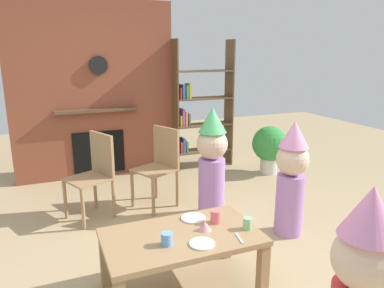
% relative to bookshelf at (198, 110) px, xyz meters
% --- Properties ---
extents(ground_plane, '(12.00, 12.00, 0.00)m').
position_rel_bookshelf_xyz_m(ground_plane, '(-1.07, -2.40, -0.88)').
color(ground_plane, tan).
extents(brick_fireplace_feature, '(2.20, 0.28, 2.40)m').
position_rel_bookshelf_xyz_m(brick_fireplace_feature, '(-1.47, 0.20, 0.32)').
color(brick_fireplace_feature, brown).
rests_on(brick_fireplace_feature, ground_plane).
extents(bookshelf, '(0.90, 0.28, 1.90)m').
position_rel_bookshelf_xyz_m(bookshelf, '(0.00, 0.00, 0.00)').
color(bookshelf, brown).
rests_on(bookshelf, ground_plane).
extents(coffee_table, '(1.12, 0.65, 0.45)m').
position_rel_bookshelf_xyz_m(coffee_table, '(-1.29, -2.72, -0.49)').
color(coffee_table, '#9E7A51').
rests_on(coffee_table, ground_plane).
extents(paper_cup_near_left, '(0.07, 0.07, 0.09)m').
position_rel_bookshelf_xyz_m(paper_cup_near_left, '(-0.81, -2.83, -0.38)').
color(paper_cup_near_left, '#8CD18C').
rests_on(paper_cup_near_left, coffee_table).
extents(paper_cup_near_right, '(0.08, 0.08, 0.09)m').
position_rel_bookshelf_xyz_m(paper_cup_near_right, '(-1.44, -2.82, -0.38)').
color(paper_cup_near_right, '#669EE0').
rests_on(paper_cup_near_right, coffee_table).
extents(paper_cup_center, '(0.08, 0.08, 0.10)m').
position_rel_bookshelf_xyz_m(paper_cup_center, '(-0.99, -2.64, -0.37)').
color(paper_cup_center, '#E5666B').
rests_on(paper_cup_center, coffee_table).
extents(paper_plate_front, '(0.19, 0.19, 0.01)m').
position_rel_bookshelf_xyz_m(paper_plate_front, '(-1.12, -2.52, -0.42)').
color(paper_plate_front, white).
rests_on(paper_plate_front, coffee_table).
extents(paper_plate_rear, '(0.17, 0.17, 0.01)m').
position_rel_bookshelf_xyz_m(paper_plate_rear, '(-1.21, -2.90, -0.42)').
color(paper_plate_rear, white).
rests_on(paper_plate_rear, coffee_table).
extents(birthday_cake_slice, '(0.10, 0.10, 0.07)m').
position_rel_bookshelf_xyz_m(birthday_cake_slice, '(-1.11, -2.72, -0.39)').
color(birthday_cake_slice, pink).
rests_on(birthday_cake_slice, coffee_table).
extents(table_fork, '(0.04, 0.15, 0.01)m').
position_rel_bookshelf_xyz_m(table_fork, '(-0.94, -2.93, -0.42)').
color(table_fork, silver).
rests_on(table_fork, coffee_table).
extents(child_in_pink, '(0.31, 0.31, 1.11)m').
position_rel_bookshelf_xyz_m(child_in_pink, '(-0.02, -2.29, -0.29)').
color(child_in_pink, '#B27FCC').
rests_on(child_in_pink, ground_plane).
extents(child_by_the_chairs, '(0.33, 0.33, 1.18)m').
position_rel_bookshelf_xyz_m(child_by_the_chairs, '(-0.54, -1.63, -0.25)').
color(child_by_the_chairs, '#B27FCC').
rests_on(child_by_the_chairs, ground_plane).
extents(dining_chair_left, '(0.53, 0.53, 0.90)m').
position_rel_bookshelf_xyz_m(dining_chair_left, '(-1.68, -1.19, -0.37)').
color(dining_chair_left, '#9E7A51').
rests_on(dining_chair_left, ground_plane).
extents(dining_chair_middle, '(0.53, 0.53, 0.90)m').
position_rel_bookshelf_xyz_m(dining_chair_middle, '(-0.96, -1.16, -0.37)').
color(dining_chair_middle, '#9E7A51').
rests_on(dining_chair_middle, ground_plane).
extents(potted_plant_tall, '(0.51, 0.51, 0.69)m').
position_rel_bookshelf_xyz_m(potted_plant_tall, '(0.83, -0.68, -0.47)').
color(potted_plant_tall, beige).
rests_on(potted_plant_tall, ground_plane).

